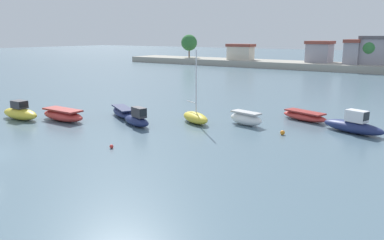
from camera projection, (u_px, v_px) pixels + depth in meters
moored_boat_0 at (20, 113)px, 36.40m from camera, size 4.68×1.65×1.80m
moored_boat_1 at (63, 115)px, 35.82m from camera, size 5.19×1.83×1.12m
moored_boat_2 at (123, 112)px, 37.61m from camera, size 4.99×3.76×0.94m
moored_boat_3 at (137, 119)px, 33.77m from camera, size 3.85×2.38×1.72m
moored_boat_4 at (195, 117)px, 34.86m from camera, size 3.95×2.99×6.57m
moored_boat_5 at (246, 119)px, 34.12m from camera, size 3.58×1.97×1.20m
moored_boat_6 at (305, 116)px, 36.00m from camera, size 4.96×2.99×0.87m
moored_boat_7 at (353, 125)px, 31.39m from camera, size 5.42×3.09×1.90m
mooring_buoy_0 at (283, 133)px, 30.82m from camera, size 0.38×0.38×0.38m
mooring_buoy_2 at (111, 146)px, 27.17m from camera, size 0.28×0.28×0.28m
distant_shoreline at (337, 60)px, 86.71m from camera, size 107.56×10.36×7.98m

